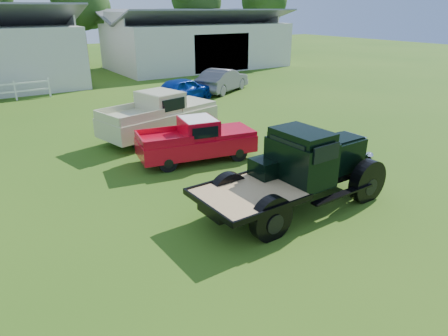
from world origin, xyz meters
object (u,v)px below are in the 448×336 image
misc_car_blue (184,89)px  vintage_flatbed (297,170)px  misc_car_grey (223,80)px  white_pickup (159,115)px  red_pickup (196,139)px

misc_car_blue → vintage_flatbed: bearing=146.4°
misc_car_grey → white_pickup: bearing=103.0°
vintage_flatbed → misc_car_blue: vintage_flatbed is taller
misc_car_blue → white_pickup: bearing=125.8°
red_pickup → misc_car_blue: bearing=74.9°
white_pickup → misc_car_grey: size_ratio=1.14×
red_pickup → misc_car_blue: 10.46m
vintage_flatbed → misc_car_grey: 17.24m
red_pickup → vintage_flatbed: bearing=-74.1°
misc_car_blue → misc_car_grey: 3.76m
white_pickup → misc_car_blue: 7.51m
white_pickup → misc_car_grey: bearing=28.8°
vintage_flatbed → white_pickup: 8.30m
red_pickup → white_pickup: (0.05, 3.39, 0.18)m
vintage_flatbed → misc_car_blue: bearing=72.6°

